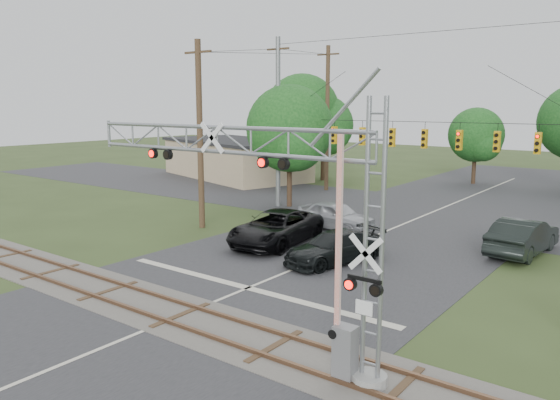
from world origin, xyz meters
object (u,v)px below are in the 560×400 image
Objects in this scene: crossing_gantry at (269,199)px; car_dark at (334,247)px; pickup_black at (276,228)px; commercial_building at (235,158)px; sedan_silver at (336,216)px; traffic_signal_span at (422,130)px.

crossing_gantry is 10.18m from car_dark.
commercial_building is at bearing 129.48° from pickup_black.
commercial_building reaches higher than sedan_silver.
crossing_gantry is 0.62× the size of commercial_building.
crossing_gantry is 16.57m from sedan_silver.
sedan_silver is at bearing -17.16° from commercial_building.
traffic_signal_span reaches higher than commercial_building.
car_dark is 6.76m from sedan_silver.
crossing_gantry is at bearing -29.61° from commercial_building.
traffic_signal_span is 3.92× the size of car_dark.
traffic_signal_span is 10.49m from pickup_black.
traffic_signal_span is at bearing -5.74° from commercial_building.
traffic_signal_span is at bearing 57.03° from pickup_black.
car_dark is (-3.26, 8.88, -3.78)m from crossing_gantry.
commercial_building is (-26.36, 28.20, -2.66)m from crossing_gantry.
car_dark is 0.28× the size of commercial_building.
sedan_silver is at bearing 114.50° from crossing_gantry.
car_dark is at bearing -143.34° from sedan_silver.
pickup_black is 4.77m from sedan_silver.
traffic_signal_span is 6.96m from sedan_silver.
commercial_building is (-23.11, 9.84, -3.77)m from traffic_signal_span.
car_dark is at bearing -22.58° from commercial_building.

